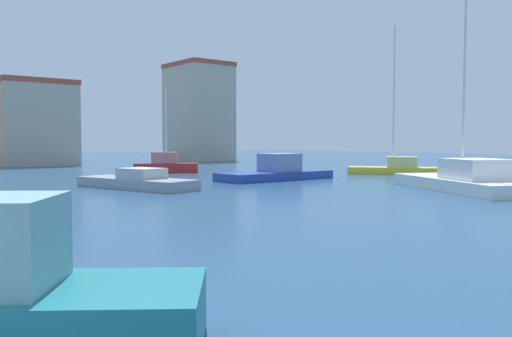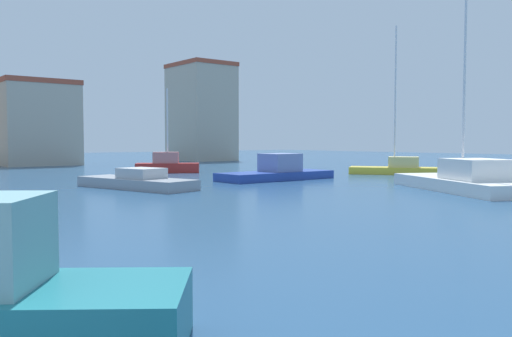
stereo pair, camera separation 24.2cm
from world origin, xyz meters
The scene contains 8 objects.
water centered at (15.00, 20.00, 0.00)m, with size 160.00×160.00×0.00m, color navy.
sailboat_yellow_mid_harbor centered at (33.64, 19.04, 0.52)m, with size 5.42×6.47×10.88m.
sailboat_white_distant_north centered at (25.57, 8.91, 0.59)m, with size 6.75×9.23×12.09m.
motorboat_grey_distant_east centered at (13.48, 20.43, 0.37)m, with size 3.93×7.52×1.08m.
sailboat_red_inner_mooring centered at (21.25, 31.31, 0.63)m, with size 4.81×3.86×6.52m.
motorboat_blue_outer_mooring centered at (23.25, 20.53, 0.52)m, with size 7.94×2.73×1.67m.
waterfront_apartments centered at (17.07, 49.83, 4.27)m, with size 7.26×5.13×8.52m.
yacht_club centered at (36.87, 50.93, 6.04)m, with size 6.17×7.75×12.05m.
Camera 2 is at (1.31, -4.93, 2.52)m, focal length 36.91 mm.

